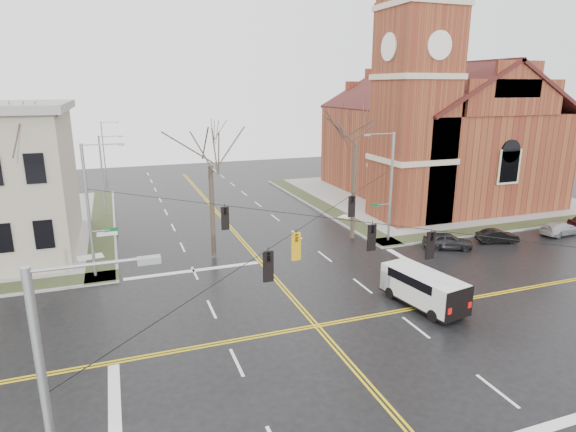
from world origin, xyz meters
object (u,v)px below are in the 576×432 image
object	(u,v)px
parked_car_c	(560,228)
tree_nw_far	(20,145)
church	(431,125)
tree_ne	(356,138)
parked_car_b	(497,236)
signal_pole_ne	(389,184)
streetlight_north_a	(104,173)
parked_car_a	(448,241)
cargo_van	(421,286)
signal_pole_nw	(91,207)
streetlight_north_b	(105,149)
tree_nw_near	(210,159)

from	to	relation	value
parked_car_c	tree_nw_far	distance (m)	43.45
church	tree_ne	world-z (taller)	church
parked_car_b	tree_ne	xyz separation A→B (m)	(-11.01, 4.94, 8.07)
tree_nw_far	signal_pole_ne	bearing A→B (deg)	-5.89
streetlight_north_a	parked_car_a	world-z (taller)	streetlight_north_a
cargo_van	parked_car_b	size ratio (longest dim) A/B	1.67
signal_pole_nw	parked_car_c	distance (m)	38.52
church	parked_car_a	xyz separation A→B (m)	(-9.72, -16.47, -7.77)
parked_car_c	signal_pole_nw	bearing A→B (deg)	79.10
church	signal_pole_nw	world-z (taller)	church
signal_pole_nw	tree_ne	distance (m)	20.66
signal_pole_nw	tree_nw_far	xyz separation A→B (m)	(-4.07, 2.76, 3.98)
signal_pole_ne	cargo_van	bearing A→B (deg)	-111.80
cargo_van	parked_car_b	world-z (taller)	cargo_van
parked_car_b	parked_car_c	xyz separation A→B (m)	(6.84, -0.15, 0.02)
signal_pole_nw	cargo_van	bearing A→B (deg)	-31.54
signal_pole_nw	streetlight_north_b	world-z (taller)	signal_pole_nw
signal_pole_nw	tree_ne	bearing A→B (deg)	4.56
parked_car_c	tree_nw_near	xyz separation A→B (m)	(-29.85, 4.68, 6.96)
streetlight_north_a	tree_nw_near	size ratio (longest dim) A/B	0.77
streetlight_north_b	parked_car_c	distance (m)	54.91
tree_nw_far	tree_ne	world-z (taller)	tree_nw_far
church	streetlight_north_a	size ratio (longest dim) A/B	3.44
signal_pole_nw	tree_nw_near	distance (m)	8.74
streetlight_north_a	cargo_van	bearing A→B (deg)	-57.66
signal_pole_ne	parked_car_b	size ratio (longest dim) A/B	2.65
parked_car_c	tree_ne	distance (m)	20.23
parked_car_a	streetlight_north_a	bearing A→B (deg)	76.64
cargo_van	parked_car_a	bearing A→B (deg)	34.40
tree_nw_near	tree_nw_far	bearing A→B (deg)	172.84
parked_car_c	tree_nw_far	xyz separation A→B (m)	(-42.19, 6.22, 8.36)
streetlight_north_b	tree_nw_near	world-z (taller)	tree_nw_near
cargo_van	tree_nw_far	xyz separation A→B (m)	(-22.25, 13.91, 7.72)
signal_pole_nw	streetlight_north_a	size ratio (longest dim) A/B	1.12
cargo_van	tree_nw_far	bearing A→B (deg)	138.16
tree_nw_near	church	bearing A→B (deg)	23.46
parked_car_c	tree_ne	size ratio (longest dim) A/B	0.33
church	tree_nw_far	bearing A→B (deg)	-165.31
signal_pole_nw	tree_ne	world-z (taller)	tree_ne
tree_nw_near	signal_pole_ne	bearing A→B (deg)	-4.80
signal_pole_ne	parked_car_a	xyz separation A→B (m)	(3.72, -3.19, -4.29)
streetlight_north_b	signal_pole_nw	bearing A→B (deg)	-91.05
signal_pole_ne	streetlight_north_a	distance (m)	27.48
tree_nw_far	parked_car_a	bearing A→B (deg)	-11.06
church	signal_pole_ne	bearing A→B (deg)	-135.34
parked_car_a	tree_ne	distance (m)	11.13
signal_pole_ne	streetlight_north_b	size ratio (longest dim) A/B	1.12
signal_pole_ne	signal_pole_nw	world-z (taller)	same
parked_car_a	tree_nw_far	bearing A→B (deg)	103.05
parked_car_c	signal_pole_ne	bearing A→B (deg)	71.66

